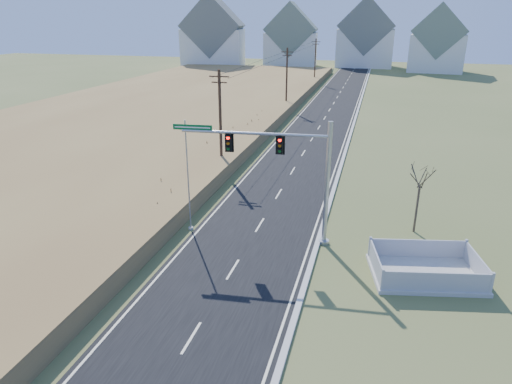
% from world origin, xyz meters
% --- Properties ---
extents(ground, '(260.00, 260.00, 0.00)m').
position_xyz_m(ground, '(0.00, 0.00, 0.00)').
color(ground, '#4F5A2C').
rests_on(ground, ground).
extents(road, '(8.00, 180.00, 0.06)m').
position_xyz_m(road, '(0.00, 50.00, 0.03)').
color(road, black).
rests_on(road, ground).
extents(curb, '(0.30, 180.00, 0.18)m').
position_xyz_m(curb, '(4.15, 50.00, 0.09)').
color(curb, '#B2AFA8').
rests_on(curb, ground).
extents(reed_marsh, '(38.00, 110.00, 1.30)m').
position_xyz_m(reed_marsh, '(-24.00, 40.00, 0.65)').
color(reed_marsh, olive).
rests_on(reed_marsh, ground).
extents(utility_pole_near, '(1.80, 0.26, 9.00)m').
position_xyz_m(utility_pole_near, '(-6.50, 15.00, 4.68)').
color(utility_pole_near, '#422D1E').
rests_on(utility_pole_near, ground).
extents(utility_pole_mid, '(1.80, 0.26, 9.00)m').
position_xyz_m(utility_pole_mid, '(-6.50, 45.00, 4.68)').
color(utility_pole_mid, '#422D1E').
rests_on(utility_pole_mid, ground).
extents(utility_pole_far, '(1.80, 0.26, 9.00)m').
position_xyz_m(utility_pole_far, '(-6.50, 75.00, 4.68)').
color(utility_pole_far, '#422D1E').
rests_on(utility_pole_far, ground).
extents(condo_nw, '(17.69, 13.38, 19.05)m').
position_xyz_m(condo_nw, '(-38.00, 100.00, 7.70)').
color(condo_nw, white).
rests_on(condo_nw, ground).
extents(condo_nnw, '(14.93, 11.17, 17.03)m').
position_xyz_m(condo_nnw, '(-18.00, 108.00, 6.94)').
color(condo_nnw, white).
rests_on(condo_nnw, ground).
extents(condo_n, '(15.27, 10.20, 18.54)m').
position_xyz_m(condo_n, '(2.00, 112.00, 7.61)').
color(condo_n, white).
rests_on(condo_n, ground).
extents(condo_ne, '(14.12, 10.51, 16.52)m').
position_xyz_m(condo_ne, '(20.00, 104.00, 6.84)').
color(condo_ne, white).
rests_on(condo_ne, ground).
extents(traffic_signal_mast, '(9.66, 1.21, 7.72)m').
position_xyz_m(traffic_signal_mast, '(2.61, 2.40, 4.69)').
color(traffic_signal_mast, '#9EA0A5').
rests_on(traffic_signal_mast, ground).
extents(fence_enclosure, '(6.37, 4.97, 1.30)m').
position_xyz_m(fence_enclosure, '(10.31, 0.12, 0.27)').
color(fence_enclosure, '#B7B5AD').
rests_on(fence_enclosure, ground).
extents(open_sign, '(0.48, 0.23, 0.61)m').
position_xyz_m(open_sign, '(8.00, 2.00, 0.33)').
color(open_sign, white).
rests_on(open_sign, ground).
extents(flagpole, '(0.33, 0.33, 7.36)m').
position_xyz_m(flagpole, '(-4.30, 2.30, 2.94)').
color(flagpole, '#B7B5AD').
rests_on(flagpole, ground).
extents(bare_tree, '(1.83, 1.83, 4.84)m').
position_xyz_m(bare_tree, '(10.03, 5.78, 3.90)').
color(bare_tree, '#4C3F33').
rests_on(bare_tree, ground).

